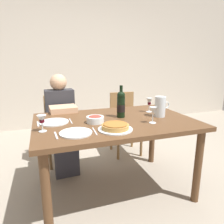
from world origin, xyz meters
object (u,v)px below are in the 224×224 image
at_px(salad_bowl, 95,119).
at_px(wine_glass_right_diner, 153,111).
at_px(chair_left, 60,124).
at_px(wine_glass_left_diner, 42,120).
at_px(wine_glass_centre, 149,102).
at_px(dinner_plate_right_setting, 76,133).
at_px(chair_right, 124,119).
at_px(dinner_plate_left_setting, 54,122).
at_px(water_pitcher, 160,108).
at_px(diner_left, 62,120).
at_px(dining_table, 115,129).
at_px(baked_tart, 115,127).
at_px(wine_bottle, 121,104).

bearing_deg(salad_bowl, wine_glass_right_diner, -20.24).
bearing_deg(chair_left, wine_glass_left_diner, 75.89).
xyz_separation_m(wine_glass_right_diner, wine_glass_centre, (0.17, 0.38, 0.00)).
height_order(wine_glass_centre, dinner_plate_right_setting, wine_glass_centre).
height_order(chair_left, chair_right, same).
relative_size(salad_bowl, wine_glass_left_diner, 1.19).
bearing_deg(salad_bowl, dinner_plate_left_setting, 162.18).
distance_m(water_pitcher, diner_left, 1.17).
relative_size(dining_table, chair_right, 1.72).
bearing_deg(baked_tart, wine_bottle, 62.20).
relative_size(dining_table, baked_tart, 5.25).
xyz_separation_m(wine_bottle, chair_right, (0.36, 0.80, -0.40)).
bearing_deg(chair_right, dining_table, 64.49).
bearing_deg(chair_right, water_pitcher, 93.39).
relative_size(salad_bowl, chair_left, 0.18).
bearing_deg(baked_tart, chair_left, 106.84).
bearing_deg(baked_tart, salad_bowl, 112.74).
bearing_deg(chair_right, diner_left, 15.18).
xyz_separation_m(dinner_plate_left_setting, chair_left, (0.11, 0.81, -0.27)).
distance_m(wine_glass_centre, diner_left, 1.06).
distance_m(baked_tart, chair_left, 1.27).
xyz_separation_m(baked_tart, diner_left, (-0.35, 0.94, -0.17)).
bearing_deg(wine_bottle, dining_table, -143.11).
xyz_separation_m(wine_glass_left_diner, diner_left, (0.22, 0.79, -0.24)).
xyz_separation_m(dinner_plate_left_setting, chair_right, (1.01, 0.79, -0.27)).
bearing_deg(dinner_plate_right_setting, wine_glass_centre, 26.46).
distance_m(dining_table, wine_glass_centre, 0.53).
bearing_deg(baked_tart, dining_table, 71.31).
height_order(wine_glass_centre, chair_right, wine_glass_centre).
height_order(water_pitcher, chair_right, water_pitcher).
height_order(baked_tart, salad_bowl, salad_bowl).
bearing_deg(dining_table, chair_right, 62.44).
relative_size(wine_bottle, wine_glass_left_diner, 2.37).
bearing_deg(chair_left, dinner_plate_left_setting, 79.81).
distance_m(dinner_plate_right_setting, chair_right, 1.46).
bearing_deg(dining_table, water_pitcher, -4.27).
height_order(water_pitcher, wine_glass_right_diner, water_pitcher).
bearing_deg(wine_glass_centre, wine_bottle, -164.94).
bearing_deg(dinner_plate_left_setting, salad_bowl, -17.82).
height_order(dining_table, wine_glass_right_diner, wine_glass_right_diner).
bearing_deg(diner_left, dinner_plate_right_setting, 88.98).
bearing_deg(salad_bowl, wine_glass_left_diner, -167.67).
bearing_deg(diner_left, dining_table, 121.33).
bearing_deg(chair_left, diner_left, 89.54).
height_order(water_pitcher, wine_glass_left_diner, water_pitcher).
bearing_deg(wine_glass_left_diner, chair_left, 78.59).
bearing_deg(salad_bowl, chair_right, 54.01).
distance_m(diner_left, chair_right, 0.93).
bearing_deg(wine_bottle, chair_right, 65.58).
relative_size(wine_bottle, diner_left, 0.28).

